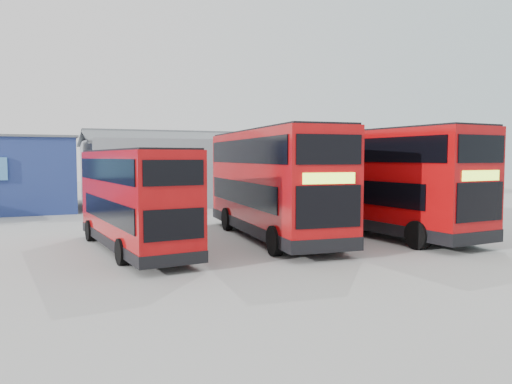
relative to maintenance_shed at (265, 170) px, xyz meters
The scene contains 6 objects.
ground_plane 21.70m from the maintenance_shed, 111.80° to the right, with size 120.00×120.00×0.00m, color #979793.
maintenance_shed is the anchor object (origin of this frame).
double_decker_left 25.17m from the maintenance_shed, 126.01° to the right, with size 3.20×9.63×4.00m.
double_decker_centre 21.29m from the maintenance_shed, 113.31° to the right, with size 3.81×11.85×4.93m.
double_decker_right 20.61m from the maintenance_shed, 98.98° to the right, with size 3.69×11.96×4.99m.
single_decker_blue 15.25m from the maintenance_shed, 87.05° to the right, with size 3.61×10.33×2.75m.
Camera 1 is at (-10.06, -20.19, 3.71)m, focal length 35.00 mm.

